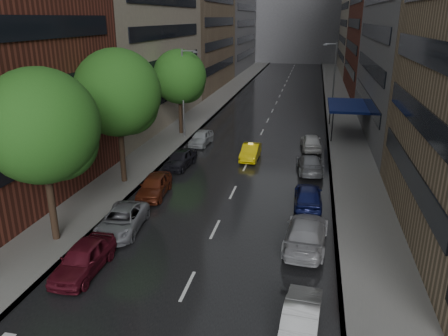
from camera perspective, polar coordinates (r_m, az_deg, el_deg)
The scene contains 13 objects.
road at distance 64.44m, azimuth 6.69°, elevation 8.14°, with size 14.00×140.00×0.01m, color black.
sidewalk_left at distance 65.78m, azimuth -1.22°, elevation 8.55°, with size 4.00×140.00×0.15m, color gray.
sidewalk_right at distance 64.32m, azimuth 14.77°, elevation 7.69°, with size 4.00×140.00×0.15m, color gray.
building_far at distance 131.24m, azimuth 9.83°, elevation 20.54°, with size 40.00×14.00×32.00m, color slate.
tree_near at distance 24.85m, azimuth -22.81°, elevation 5.04°, with size 6.15×6.15×9.80m.
tree_mid at distance 32.88m, azimuth -13.76°, elevation 9.50°, with size 6.36×6.36×10.13m.
tree_far at distance 47.02m, azimuth -5.85°, elevation 11.78°, with size 5.68×5.68×9.06m.
taxi at distance 39.21m, azimuth 3.48°, elevation 2.12°, with size 1.46×4.17×1.38m, color #DDC00B.
parked_cars_left at distance 31.53m, azimuth -9.08°, elevation -2.31°, with size 2.72×28.11×1.55m.
parked_cars_right at distance 30.84m, azimuth 10.97°, elevation -2.88°, with size 2.62×30.63×1.60m.
street_lamp_left at distance 45.56m, azimuth -5.27°, elevation 9.90°, with size 1.74×0.22×9.00m.
street_lamp_right at distance 58.57m, azimuth 14.12°, elevation 11.46°, with size 1.74×0.22×9.00m.
awning at distance 49.05m, azimuth 15.82°, elevation 7.83°, with size 4.00×8.00×3.12m.
Camera 1 is at (5.25, -13.07, 12.12)m, focal length 35.00 mm.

